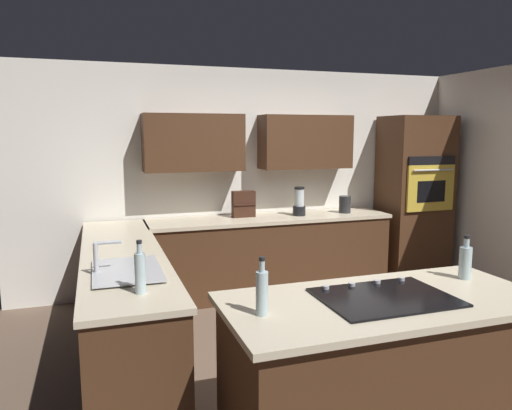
% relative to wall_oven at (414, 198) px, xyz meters
% --- Properties ---
extents(ground_plane, '(14.00, 14.00, 0.00)m').
position_rel_wall_oven_xyz_m(ground_plane, '(1.85, 1.72, -1.04)').
color(ground_plane, brown).
extents(wall_back, '(6.00, 0.44, 2.60)m').
position_rel_wall_oven_xyz_m(wall_back, '(1.91, -0.33, 0.37)').
color(wall_back, white).
rests_on(wall_back, ground).
extents(lower_cabinets_back, '(2.80, 0.60, 0.86)m').
position_rel_wall_oven_xyz_m(lower_cabinets_back, '(1.95, -0.00, -0.61)').
color(lower_cabinets_back, '#472B19').
rests_on(lower_cabinets_back, ground).
extents(countertop_back, '(2.84, 0.64, 0.04)m').
position_rel_wall_oven_xyz_m(countertop_back, '(1.95, -0.00, -0.16)').
color(countertop_back, beige).
rests_on(countertop_back, lower_cabinets_back).
extents(lower_cabinets_side, '(0.60, 2.90, 0.86)m').
position_rel_wall_oven_xyz_m(lower_cabinets_side, '(3.67, 1.17, -0.61)').
color(lower_cabinets_side, '#472B19').
rests_on(lower_cabinets_side, ground).
extents(countertop_side, '(0.64, 2.94, 0.04)m').
position_rel_wall_oven_xyz_m(countertop_side, '(3.67, 1.17, -0.16)').
color(countertop_side, beige).
rests_on(countertop_side, lower_cabinets_side).
extents(island_base, '(1.83, 0.80, 0.86)m').
position_rel_wall_oven_xyz_m(island_base, '(2.28, 2.83, -0.61)').
color(island_base, '#472B19').
rests_on(island_base, ground).
extents(island_top, '(1.91, 0.88, 0.04)m').
position_rel_wall_oven_xyz_m(island_top, '(2.28, 2.83, -0.16)').
color(island_top, beige).
rests_on(island_top, island_base).
extents(wall_oven, '(0.80, 0.66, 2.07)m').
position_rel_wall_oven_xyz_m(wall_oven, '(0.00, 0.00, 0.00)').
color(wall_oven, '#472B19').
rests_on(wall_oven, ground).
extents(sink_unit, '(0.46, 0.70, 0.23)m').
position_rel_wall_oven_xyz_m(sink_unit, '(3.68, 1.80, -0.12)').
color(sink_unit, '#515456').
rests_on(sink_unit, countertop_side).
extents(cooktop, '(0.76, 0.56, 0.03)m').
position_rel_wall_oven_xyz_m(cooktop, '(2.28, 2.82, -0.13)').
color(cooktop, black).
rests_on(cooktop, island_top).
extents(blender, '(0.15, 0.15, 0.34)m').
position_rel_wall_oven_xyz_m(blender, '(1.60, 0.02, 0.01)').
color(blender, black).
rests_on(blender, countertop_back).
extents(spice_rack, '(0.26, 0.11, 0.30)m').
position_rel_wall_oven_xyz_m(spice_rack, '(2.25, -0.08, 0.02)').
color(spice_rack, '#381E14').
rests_on(spice_rack, countertop_back).
extents(kettle, '(0.14, 0.14, 0.20)m').
position_rel_wall_oven_xyz_m(kettle, '(1.00, 0.02, -0.03)').
color(kettle, '#262628').
rests_on(kettle, countertop_back).
extents(dish_soap_bottle, '(0.07, 0.07, 0.33)m').
position_rel_wall_oven_xyz_m(dish_soap_bottle, '(3.62, 2.28, -0.00)').
color(dish_soap_bottle, silver).
rests_on(dish_soap_bottle, countertop_side).
extents(oil_bottle, '(0.07, 0.07, 0.32)m').
position_rel_wall_oven_xyz_m(oil_bottle, '(3.04, 2.84, -0.01)').
color(oil_bottle, silver).
rests_on(oil_bottle, island_top).
extents(second_bottle, '(0.08, 0.08, 0.29)m').
position_rel_wall_oven_xyz_m(second_bottle, '(1.56, 2.66, -0.02)').
color(second_bottle, silver).
rests_on(second_bottle, island_top).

